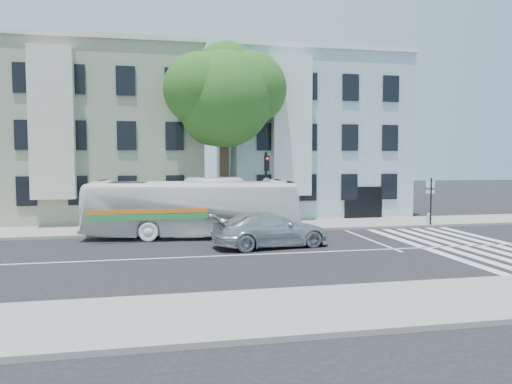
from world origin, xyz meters
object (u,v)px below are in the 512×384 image
object	(u,v)px
traffic_signal	(266,180)
sedan	(271,230)
bus	(193,208)
fire_hydrant	(429,218)

from	to	relation	value
traffic_signal	sedan	bearing A→B (deg)	-79.23
bus	fire_hydrant	distance (m)	14.15
bus	fire_hydrant	size ratio (longest dim) A/B	16.35
bus	sedan	xyz separation A→B (m)	(3.29, -3.51, -0.74)
traffic_signal	fire_hydrant	size ratio (longest dim) A/B	6.55
bus	sedan	distance (m)	4.87
traffic_signal	bus	bearing A→B (deg)	-134.52
fire_hydrant	traffic_signal	bearing A→B (deg)	175.19
sedan	fire_hydrant	bearing A→B (deg)	-75.76
sedan	fire_hydrant	distance (m)	11.73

